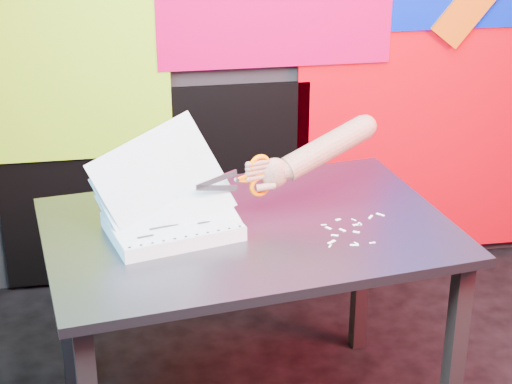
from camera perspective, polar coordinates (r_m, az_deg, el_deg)
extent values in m
cube|color=red|center=(3.81, 14.75, 7.33)|extent=(1.60, 0.02, 1.60)
cube|color=#A0F51C|center=(3.41, -12.25, 10.05)|extent=(0.75, 0.02, 1.00)
cube|color=black|center=(3.63, -6.63, 0.42)|extent=(1.30, 0.02, 0.85)
cube|color=#282727|center=(2.97, -12.59, -7.64)|extent=(0.06, 0.06, 0.72)
cube|color=#282727|center=(2.69, 13.02, -11.25)|extent=(0.06, 0.06, 0.72)
cube|color=#282727|center=(3.20, 7.03, -4.71)|extent=(0.06, 0.06, 0.72)
cube|color=#393A3C|center=(2.57, -0.51, -2.60)|extent=(1.30, 0.96, 0.03)
cube|color=silver|center=(2.53, -5.59, -2.31)|extent=(0.42, 0.35, 0.04)
cube|color=white|center=(2.52, -5.61, -1.85)|extent=(0.42, 0.35, 0.00)
cube|color=white|center=(2.52, -5.61, -1.75)|extent=(0.41, 0.33, 0.11)
cube|color=white|center=(2.52, -5.89, -1.13)|extent=(0.42, 0.32, 0.19)
cube|color=white|center=(2.51, -6.18, -0.03)|extent=(0.43, 0.28, 0.27)
cube|color=white|center=(2.51, -6.48, 1.03)|extent=(0.43, 0.24, 0.32)
cylinder|color=black|center=(2.37, -8.43, -3.67)|extent=(0.01, 0.01, 0.00)
cylinder|color=black|center=(2.38, -7.67, -3.53)|extent=(0.01, 0.01, 0.00)
cylinder|color=black|center=(2.39, -6.92, -3.39)|extent=(0.01, 0.01, 0.00)
cylinder|color=black|center=(2.40, -6.17, -3.26)|extent=(0.01, 0.01, 0.00)
cylinder|color=black|center=(2.41, -5.42, -3.12)|extent=(0.01, 0.01, 0.00)
cylinder|color=black|center=(2.42, -4.69, -2.98)|extent=(0.01, 0.01, 0.00)
cylinder|color=black|center=(2.42, -3.96, -2.84)|extent=(0.01, 0.01, 0.00)
cylinder|color=black|center=(2.43, -3.23, -2.70)|extent=(0.01, 0.01, 0.00)
cylinder|color=black|center=(2.45, -2.51, -2.57)|extent=(0.01, 0.01, 0.00)
cylinder|color=black|center=(2.46, -1.80, -2.43)|extent=(0.01, 0.01, 0.00)
cylinder|color=black|center=(2.47, -1.09, -2.30)|extent=(0.01, 0.01, 0.00)
cylinder|color=black|center=(2.59, -9.91, -1.37)|extent=(0.01, 0.01, 0.00)
cylinder|color=black|center=(2.59, -9.21, -1.25)|extent=(0.01, 0.01, 0.00)
cylinder|color=black|center=(2.60, -8.52, -1.13)|extent=(0.01, 0.01, 0.00)
cylinder|color=black|center=(2.61, -7.83, -1.01)|extent=(0.01, 0.01, 0.00)
cylinder|color=black|center=(2.62, -7.14, -0.89)|extent=(0.01, 0.01, 0.00)
cylinder|color=black|center=(2.63, -6.46, -0.77)|extent=(0.01, 0.01, 0.00)
cylinder|color=black|center=(2.63, -5.78, -0.65)|extent=(0.01, 0.01, 0.00)
cylinder|color=black|center=(2.64, -5.10, -0.53)|extent=(0.01, 0.01, 0.00)
cylinder|color=black|center=(2.65, -4.44, -0.42)|extent=(0.01, 0.01, 0.00)
cylinder|color=black|center=(2.66, -3.77, -0.30)|extent=(0.01, 0.01, 0.00)
cylinder|color=black|center=(2.67, -3.11, -0.19)|extent=(0.01, 0.01, 0.00)
cube|color=black|center=(2.54, -7.80, -1.72)|extent=(0.07, 0.03, 0.00)
cube|color=black|center=(2.55, -5.41, -1.49)|extent=(0.05, 0.02, 0.00)
cube|color=black|center=(2.48, -6.17, -2.32)|extent=(0.09, 0.03, 0.00)
cube|color=black|center=(2.49, -3.52, -2.04)|extent=(0.04, 0.02, 0.00)
cube|color=black|center=(2.43, -7.39, -2.96)|extent=(0.05, 0.02, 0.00)
cube|color=black|center=(2.60, -5.15, -0.97)|extent=(0.06, 0.02, 0.00)
cube|color=#B5B5BA|center=(2.51, -2.65, 0.82)|extent=(0.13, 0.04, 0.04)
cube|color=#B5B5BA|center=(2.52, -2.64, 0.28)|extent=(0.13, 0.04, 0.04)
cylinder|color=#B5B5BA|center=(2.53, -1.29, 0.80)|extent=(0.02, 0.02, 0.01)
cube|color=#F96F00|center=(2.55, -0.80, 0.78)|extent=(0.05, 0.02, 0.02)
cube|color=#F96F00|center=(2.54, -0.80, 1.01)|extent=(0.05, 0.02, 0.02)
torus|color=#F96F00|center=(2.55, 0.27, 1.79)|extent=(0.07, 0.03, 0.07)
torus|color=#F96F00|center=(2.58, 0.26, 0.41)|extent=(0.07, 0.03, 0.07)
ellipsoid|color=tan|center=(2.58, 1.22, 1.27)|extent=(0.09, 0.05, 0.10)
cylinder|color=tan|center=(2.57, 0.27, 1.01)|extent=(0.07, 0.04, 0.02)
cylinder|color=tan|center=(2.56, 0.27, 1.37)|extent=(0.07, 0.04, 0.02)
cylinder|color=tan|center=(2.55, 0.27, 1.69)|extent=(0.06, 0.03, 0.02)
cylinder|color=tan|center=(2.55, 0.27, 1.97)|extent=(0.06, 0.03, 0.02)
cylinder|color=tan|center=(2.57, 0.67, 0.35)|extent=(0.06, 0.02, 0.03)
cylinder|color=tan|center=(2.60, 2.13, 1.52)|extent=(0.07, 0.08, 0.07)
cylinder|color=tan|center=(2.65, 4.75, 2.97)|extent=(0.31, 0.16, 0.17)
sphere|color=tan|center=(2.70, 7.29, 4.36)|extent=(0.07, 0.07, 0.07)
cube|color=white|center=(2.56, 5.79, -2.54)|extent=(0.02, 0.02, 0.00)
cube|color=white|center=(2.46, 4.96, -3.61)|extent=(0.01, 0.02, 0.00)
cube|color=white|center=(2.48, 6.70, -3.41)|extent=(0.01, 0.02, 0.00)
cube|color=white|center=(2.67, 8.29, -1.50)|extent=(0.02, 0.03, 0.00)
cube|color=white|center=(2.52, 5.27, -2.89)|extent=(0.02, 0.02, 0.00)
cube|color=white|center=(2.62, 5.50, -1.84)|extent=(0.02, 0.02, 0.00)
cube|color=white|center=(2.55, 6.70, -2.66)|extent=(0.02, 0.02, 0.00)
cube|color=white|center=(2.60, 6.90, -2.12)|extent=(0.01, 0.02, 0.00)
cube|color=white|center=(2.57, 4.85, -2.40)|extent=(0.02, 0.02, 0.00)
cube|color=white|center=(2.47, 6.57, -3.53)|extent=(0.03, 0.01, 0.00)
cube|color=white|center=(2.65, 7.65, -1.66)|extent=(0.02, 0.03, 0.00)
cube|color=white|center=(2.62, 6.54, -1.85)|extent=(0.01, 0.02, 0.00)
cube|color=white|center=(2.49, 7.76, -3.37)|extent=(0.02, 0.01, 0.00)
cube|color=white|center=(2.58, 4.54, -2.19)|extent=(0.02, 0.00, 0.00)
cube|color=white|center=(2.48, 5.07, -3.33)|extent=(0.03, 0.02, 0.00)
cube|color=white|center=(2.59, 6.76, -2.17)|extent=(0.03, 0.01, 0.00)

